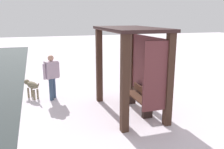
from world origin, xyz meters
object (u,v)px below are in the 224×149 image
at_px(bench_left_inside, 139,99).
at_px(bus_shelter, 138,58).
at_px(dog, 32,86).
at_px(person_walking, 52,74).

bearing_deg(bench_left_inside, bus_shelter, -54.52).
bearing_deg(dog, bench_left_inside, 54.86).
height_order(bus_shelter, person_walking, bus_shelter).
distance_m(bus_shelter, dog, 4.03).
relative_size(bus_shelter, person_walking, 1.72).
xyz_separation_m(bench_left_inside, person_walking, (-1.91, -2.49, 0.57)).
relative_size(bench_left_inside, dog, 1.87).
height_order(bench_left_inside, dog, bench_left_inside).
relative_size(person_walking, dog, 2.05).
relative_size(bus_shelter, bench_left_inside, 1.89).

